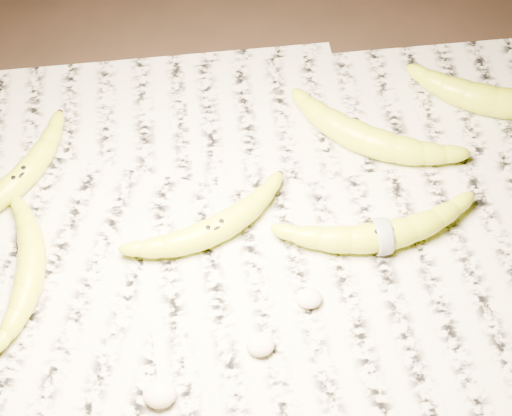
{
  "coord_description": "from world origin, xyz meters",
  "views": [
    {
      "loc": [
        -0.03,
        -0.42,
        0.74
      ],
      "look_at": [
        -0.01,
        0.03,
        0.05
      ],
      "focal_mm": 50.0,
      "sensor_mm": 36.0,
      "label": 1
    }
  ],
  "objects_px": {
    "banana_center": "(214,228)",
    "banana_upper_a": "(368,138)",
    "banana_taped": "(382,235)",
    "banana_upper_b": "(495,99)",
    "banana_left_b": "(30,267)",
    "banana_left_a": "(20,177)"
  },
  "relations": [
    {
      "from": "banana_left_a",
      "to": "banana_taped",
      "type": "relative_size",
      "value": 0.86
    },
    {
      "from": "banana_taped",
      "to": "banana_upper_b",
      "type": "distance_m",
      "value": 0.27
    },
    {
      "from": "banana_taped",
      "to": "banana_upper_b",
      "type": "bearing_deg",
      "value": 39.84
    },
    {
      "from": "banana_left_b",
      "to": "banana_upper_b",
      "type": "bearing_deg",
      "value": -70.47
    },
    {
      "from": "banana_taped",
      "to": "banana_upper_a",
      "type": "bearing_deg",
      "value": 80.77
    },
    {
      "from": "banana_left_b",
      "to": "banana_center",
      "type": "distance_m",
      "value": 0.21
    },
    {
      "from": "banana_left_a",
      "to": "banana_left_b",
      "type": "bearing_deg",
      "value": -131.61
    },
    {
      "from": "banana_taped",
      "to": "banana_upper_a",
      "type": "height_order",
      "value": "banana_upper_a"
    },
    {
      "from": "banana_upper_a",
      "to": "banana_left_a",
      "type": "bearing_deg",
      "value": -145.82
    },
    {
      "from": "banana_left_b",
      "to": "banana_left_a",
      "type": "bearing_deg",
      "value": 11.43
    },
    {
      "from": "banana_taped",
      "to": "banana_upper_b",
      "type": "xyz_separation_m",
      "value": [
        0.18,
        0.2,
        0.0
      ]
    },
    {
      "from": "banana_upper_a",
      "to": "banana_upper_b",
      "type": "relative_size",
      "value": 1.02
    },
    {
      "from": "banana_left_a",
      "to": "banana_upper_b",
      "type": "relative_size",
      "value": 0.92
    },
    {
      "from": "banana_left_a",
      "to": "banana_center",
      "type": "height_order",
      "value": "banana_center"
    },
    {
      "from": "banana_upper_b",
      "to": "banana_upper_a",
      "type": "bearing_deg",
      "value": -145.41
    },
    {
      "from": "banana_taped",
      "to": "banana_upper_b",
      "type": "height_order",
      "value": "banana_upper_b"
    },
    {
      "from": "banana_upper_a",
      "to": "banana_taped",
      "type": "bearing_deg",
      "value": -61.85
    },
    {
      "from": "banana_left_a",
      "to": "banana_left_b",
      "type": "height_order",
      "value": "same"
    },
    {
      "from": "banana_left_a",
      "to": "banana_left_b",
      "type": "xyz_separation_m",
      "value": [
        0.03,
        -0.13,
        0.0
      ]
    },
    {
      "from": "banana_left_a",
      "to": "banana_upper_a",
      "type": "relative_size",
      "value": 0.9
    },
    {
      "from": "banana_left_b",
      "to": "banana_taped",
      "type": "bearing_deg",
      "value": -88.09
    },
    {
      "from": "banana_center",
      "to": "banana_upper_a",
      "type": "bearing_deg",
      "value": 5.15
    }
  ]
}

